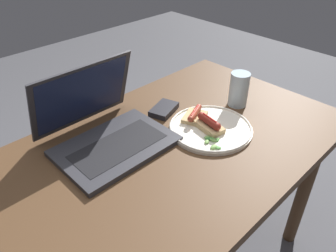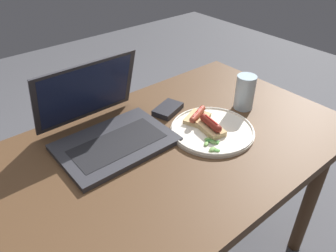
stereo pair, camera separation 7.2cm
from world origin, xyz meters
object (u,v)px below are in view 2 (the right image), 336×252
object	(u,v)px
plate	(212,130)
external_drive	(168,109)
laptop	(107,128)
drinking_glass	(246,93)

from	to	relation	value
plate	external_drive	xyz separation A→B (m)	(-0.03, 0.20, 0.00)
laptop	drinking_glass	xyz separation A→B (m)	(0.52, -0.16, 0.02)
drinking_glass	external_drive	bearing A→B (deg)	145.75
external_drive	laptop	bearing A→B (deg)	163.03
plate	drinking_glass	size ratio (longest dim) A/B	2.17
laptop	drinking_glass	bearing A→B (deg)	-17.40
laptop	plate	world-z (taller)	laptop
plate	external_drive	distance (m)	0.21
plate	drinking_glass	distance (m)	0.22
plate	laptop	bearing A→B (deg)	147.01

